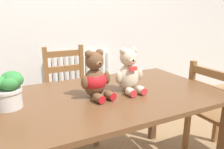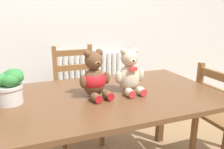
% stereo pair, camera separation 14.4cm
% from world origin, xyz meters
% --- Properties ---
extents(wall_back, '(8.00, 0.04, 2.60)m').
position_xyz_m(wall_back, '(0.00, 1.77, 1.30)').
color(wall_back, silver).
rests_on(wall_back, ground_plane).
extents(radiator, '(0.82, 0.10, 0.79)m').
position_xyz_m(radiator, '(0.24, 1.70, 0.36)').
color(radiator, white).
rests_on(radiator, ground_plane).
extents(dining_table, '(1.53, 0.89, 0.74)m').
position_xyz_m(dining_table, '(0.00, 0.45, 0.65)').
color(dining_table, brown).
rests_on(dining_table, ground_plane).
extents(wooden_chair_behind, '(0.41, 0.41, 0.95)m').
position_xyz_m(wooden_chair_behind, '(-0.04, 1.22, 0.46)').
color(wooden_chair_behind, brown).
rests_on(wooden_chair_behind, ground_plane).
extents(teddy_bear_left, '(0.22, 0.24, 0.31)m').
position_xyz_m(teddy_bear_left, '(-0.08, 0.45, 0.86)').
color(teddy_bear_left, brown).
rests_on(teddy_bear_left, dining_table).
extents(teddy_bear_right, '(0.21, 0.21, 0.30)m').
position_xyz_m(teddy_bear_right, '(0.17, 0.44, 0.87)').
color(teddy_bear_right, beige).
rests_on(teddy_bear_right, dining_table).
extents(potted_plant, '(0.17, 0.17, 0.20)m').
position_xyz_m(potted_plant, '(-0.58, 0.51, 0.85)').
color(potted_plant, beige).
rests_on(potted_plant, dining_table).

